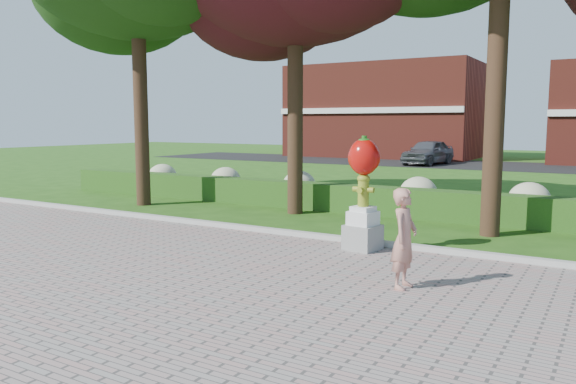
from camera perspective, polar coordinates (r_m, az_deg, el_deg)
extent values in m
plane|color=#224B12|center=(10.25, -6.44, -7.68)|extent=(100.00, 100.00, 0.00)
cube|color=gray|center=(7.60, -25.48, -13.46)|extent=(40.00, 14.00, 0.04)
cube|color=#ADADA5|center=(12.69, 1.78, -4.43)|extent=(40.00, 0.18, 0.15)
cube|color=#1C4112|center=(16.20, 8.64, -0.84)|extent=(24.00, 0.70, 0.80)
ellipsoid|color=beige|center=(21.95, -12.62, 1.51)|extent=(1.10, 1.10, 0.99)
ellipsoid|color=beige|center=(20.02, -6.35, 1.12)|extent=(1.10, 1.10, 0.99)
ellipsoid|color=beige|center=(18.38, 1.14, 0.64)|extent=(1.10, 1.10, 0.99)
ellipsoid|color=beige|center=(16.78, 13.10, -0.15)|extent=(1.10, 1.10, 0.99)
ellipsoid|color=beige|center=(16.14, 23.30, -0.82)|extent=(1.10, 1.10, 0.99)
cube|color=black|center=(36.48, 21.16, 2.48)|extent=(50.00, 8.00, 0.02)
cube|color=maroon|center=(44.85, 9.88, 8.07)|extent=(14.00, 8.00, 7.00)
cylinder|color=black|center=(18.33, -14.75, 9.19)|extent=(0.44, 0.44, 6.72)
cylinder|color=black|center=(16.04, 0.74, 8.76)|extent=(0.44, 0.44, 6.16)
cylinder|color=black|center=(13.66, 20.42, 10.99)|extent=(0.44, 0.44, 7.28)
cube|color=gray|center=(11.51, 7.59, -4.57)|extent=(0.72, 0.72, 0.50)
cube|color=silver|center=(11.44, 7.62, -2.64)|extent=(0.58, 0.58, 0.28)
cube|color=silver|center=(11.41, 7.64, -1.70)|extent=(0.46, 0.46, 0.10)
cylinder|color=olive|center=(11.37, 7.67, -0.04)|extent=(0.22, 0.22, 0.56)
ellipsoid|color=olive|center=(11.34, 7.69, 1.37)|extent=(0.26, 0.26, 0.18)
cylinder|color=olive|center=(11.42, 6.93, 0.31)|extent=(0.12, 0.11, 0.11)
cylinder|color=olive|center=(11.30, 8.42, 0.21)|extent=(0.12, 0.11, 0.11)
cylinder|color=olive|center=(11.22, 7.37, 0.18)|extent=(0.12, 0.12, 0.12)
cylinder|color=olive|center=(11.33, 7.70, 1.77)|extent=(0.08, 0.08, 0.05)
ellipsoid|color=#AE0E09|center=(11.30, 7.73, 3.55)|extent=(0.63, 0.56, 0.73)
ellipsoid|color=#AE0E09|center=(11.37, 6.88, 3.48)|extent=(0.31, 0.31, 0.46)
ellipsoid|color=#AE0E09|center=(11.23, 8.58, 3.41)|extent=(0.31, 0.31, 0.46)
cylinder|color=#1C5F15|center=(11.29, 7.76, 5.38)|extent=(0.10, 0.10, 0.12)
ellipsoid|color=#1C5F15|center=(11.29, 7.75, 5.23)|extent=(0.24, 0.24, 0.08)
imported|color=tan|center=(8.87, 11.73, -4.64)|extent=(0.38, 0.57, 1.56)
imported|color=#47494F|center=(36.16, 14.02, 3.97)|extent=(2.48, 4.81, 1.57)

